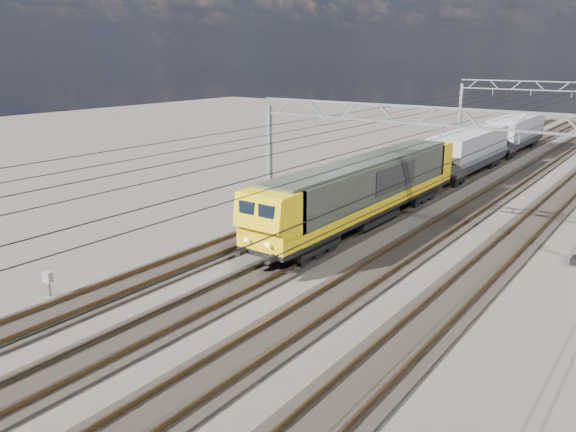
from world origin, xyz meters
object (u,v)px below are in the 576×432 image
Objects in this scene: locomotive at (367,187)px; catenary_gantry_mid at (403,163)px; catenary_gantry_far at (549,112)px; hopper_wagon_lead at (469,149)px; hopper_wagon_mid at (516,131)px; trackside_cabinet at (48,278)px.

catenary_gantry_mid is at bearing 11.97° from locomotive.
hopper_wagon_lead is at bearing -96.10° from catenary_gantry_far.
catenary_gantry_mid is 2.58m from locomotive.
hopper_wagon_mid is (-0.00, 31.90, -0.09)m from locomotive.
locomotive is 19.85× the size of trackside_cabinet.
catenary_gantry_mid is 1.53× the size of hopper_wagon_lead.
hopper_wagon_mid is at bearing -113.83° from catenary_gantry_far.
catenary_gantry_mid reaches higher than hopper_wagon_lead.
catenary_gantry_far is at bearing 86.86° from locomotive.
catenary_gantry_far reaches higher than hopper_wagon_lead.
hopper_wagon_lead is at bearing 90.00° from locomotive.
catenary_gantry_far is 0.94× the size of locomotive.
hopper_wagon_mid is (0.00, 14.20, 0.00)m from hopper_wagon_lead.
hopper_wagon_mid is at bearing 90.00° from hopper_wagon_lead.
hopper_wagon_mid is 49.00m from trackside_cabinet.
catenary_gantry_mid is 0.94× the size of locomotive.
locomotive is (-2.00, -36.42, -1.58)m from catenary_gantry_far.
catenary_gantry_far is 18.91m from hopper_wagon_lead.
locomotive is at bearing -93.14° from catenary_gantry_far.
trackside_cabinet is (-5.87, -16.73, -1.53)m from locomotive.
hopper_wagon_lead is (-0.00, 17.70, -0.09)m from locomotive.
hopper_wagon_mid is 12.23× the size of trackside_cabinet.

